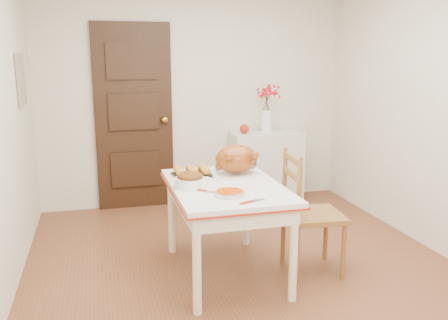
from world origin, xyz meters
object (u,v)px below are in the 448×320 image
object	(u,v)px
kitchen_table	(226,230)
pumpkin_pie	(230,192)
turkey_platter	(237,160)
chair_oak	(314,212)
sideboard	(266,167)

from	to	relation	value
kitchen_table	pumpkin_pie	distance (m)	0.50
kitchen_table	turkey_platter	xyz separation A→B (m)	(0.16, 0.23, 0.50)
kitchen_table	pumpkin_pie	world-z (taller)	pumpkin_pie
chair_oak	kitchen_table	bearing A→B (deg)	85.51
chair_oak	turkey_platter	world-z (taller)	turkey_platter
turkey_platter	sideboard	bearing A→B (deg)	75.76
sideboard	chair_oak	size ratio (longest dim) A/B	0.84
sideboard	chair_oak	world-z (taller)	chair_oak
sideboard	pumpkin_pie	xyz separation A→B (m)	(-1.03, -2.06, 0.35)
kitchen_table	chair_oak	size ratio (longest dim) A/B	1.26
sideboard	kitchen_table	xyz separation A→B (m)	(-0.97, -1.76, -0.04)
sideboard	chair_oak	bearing A→B (deg)	-98.62
kitchen_table	turkey_platter	distance (m)	0.57
sideboard	turkey_platter	bearing A→B (deg)	-118.17
kitchen_table	chair_oak	bearing A→B (deg)	-10.05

